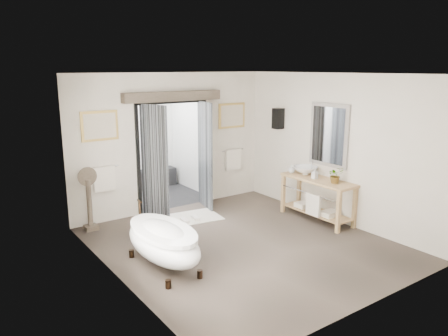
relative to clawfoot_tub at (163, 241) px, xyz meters
The scene contains 13 objects.
ground_plane 1.60m from the clawfoot_tub, ahead, with size 5.00×5.00×0.00m, color brown.
room_shell 2.09m from the clawfoot_tub, ahead, with size 4.52×5.02×2.91m.
shower_room 4.29m from the clawfoot_tub, 68.75° to the left, with size 2.22×2.01×2.51m.
back_wall_dressing 2.99m from the clawfoot_tub, 56.06° to the left, with size 3.82×0.79×2.52m.
clawfoot_tub is the anchor object (origin of this frame).
vanity 3.50m from the clawfoot_tub, ahead, with size 0.57×1.60×0.85m.
pedestal_mirror 2.25m from the clawfoot_tub, 99.77° to the left, with size 0.36×0.23×1.21m.
rug 2.28m from the clawfoot_tub, 48.74° to the left, with size 1.20×0.80×0.01m, color beige.
slippers 2.11m from the clawfoot_tub, 47.90° to the left, with size 0.40×0.28×0.05m.
basin 3.64m from the clawfoot_tub, ahead, with size 0.50×0.50×0.17m, color white.
plant 3.59m from the clawfoot_tub, ahead, with size 0.29×0.25×0.32m, color gray.
soap_bottle_a 3.51m from the clawfoot_tub, ahead, with size 0.10×0.10×0.21m, color gray.
soap_bottle_b 3.56m from the clawfoot_tub, 13.25° to the left, with size 0.14×0.14×0.18m, color gray.
Camera 1 is at (-4.37, -5.57, 3.01)m, focal length 35.00 mm.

